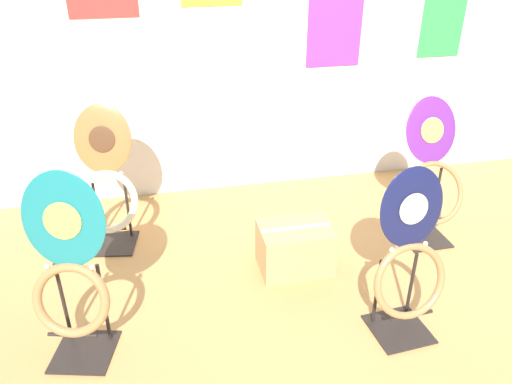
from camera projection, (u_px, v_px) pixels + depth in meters
The scene contains 7 objects.
ground_plane at pixel (435, 384), 2.24m from camera, with size 14.00×14.00×0.00m, color #B7844C.
wall_back at pixel (308, 9), 3.44m from camera, with size 8.00×0.07×2.60m.
toilet_seat_display_purple_note at pixel (432, 175), 3.09m from camera, with size 0.40×0.35×0.91m.
toilet_seat_display_teal_sax at pixel (70, 278), 2.21m from camera, with size 0.40×0.34×0.93m.
toilet_seat_display_navy_moon at pixel (409, 260), 2.35m from camera, with size 0.39×0.30×0.88m.
toilet_seat_display_woodgrain at pixel (106, 183), 3.04m from camera, with size 0.42×0.38×0.89m.
storage_box at pixel (295, 248), 2.94m from camera, with size 0.42×0.30×0.28m.
Camera 1 is at (-1.12, -1.35, 1.83)m, focal length 35.00 mm.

